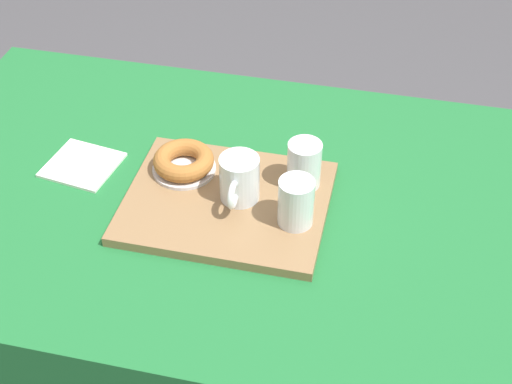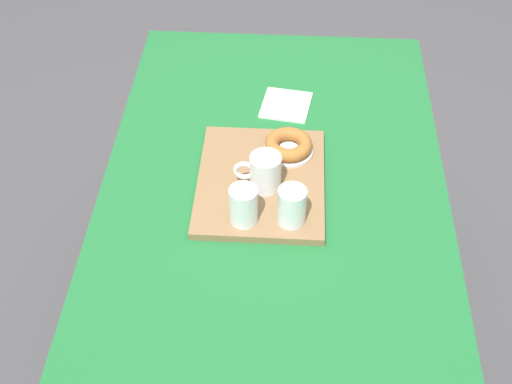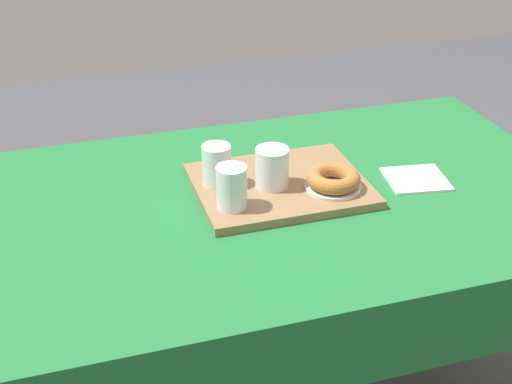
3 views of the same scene
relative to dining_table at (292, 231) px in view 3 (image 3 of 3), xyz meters
name	(u,v)px [view 3 (image 3 of 3)]	position (x,y,z in m)	size (l,w,h in m)	color
dining_table	(292,231)	(0.00, 0.00, 0.00)	(1.31, 0.84, 0.73)	#1E6B33
serving_tray	(280,186)	(-0.02, 0.03, 0.10)	(0.38, 0.31, 0.02)	olive
tea_mug_left	(272,168)	(-0.04, 0.02, 0.16)	(0.08, 0.11, 0.09)	white
water_glass_near	(232,189)	(-0.15, -0.04, 0.16)	(0.07, 0.07, 0.09)	white
water_glass_far	(217,167)	(-0.16, 0.06, 0.16)	(0.07, 0.07, 0.09)	white
donut_plate_left	(333,187)	(0.08, -0.03, 0.12)	(0.13, 0.13, 0.01)	silver
sugar_donut_left	(333,178)	(0.08, -0.03, 0.14)	(0.12, 0.12, 0.03)	#A3662D
paper_napkin	(416,179)	(0.30, -0.02, 0.10)	(0.14, 0.13, 0.01)	white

